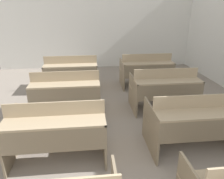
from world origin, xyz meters
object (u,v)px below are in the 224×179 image
(bench_second_right, at_px, (194,121))
(bench_back_left, at_px, (71,72))
(bench_third_left, at_px, (66,91))
(bench_third_right, at_px, (164,88))
(bench_second_left, at_px, (57,129))
(bench_back_right, at_px, (146,69))

(bench_second_right, relative_size, bench_back_left, 1.00)
(bench_third_left, height_order, bench_third_right, same)
(bench_second_left, bearing_deg, bench_back_left, 89.64)
(bench_third_left, height_order, bench_back_right, same)
(bench_third_left, distance_m, bench_back_right, 2.40)
(bench_second_right, distance_m, bench_third_left, 2.39)
(bench_second_right, bearing_deg, bench_back_right, 89.97)
(bench_third_left, xyz_separation_m, bench_back_left, (0.01, 1.37, 0.00))
(bench_second_left, bearing_deg, bench_back_right, 54.88)
(bench_second_right, bearing_deg, bench_back_left, 125.30)
(bench_back_left, bearing_deg, bench_second_left, -90.36)
(bench_third_right, bearing_deg, bench_second_right, -90.49)
(bench_third_right, relative_size, bench_back_right, 1.00)
(bench_third_left, xyz_separation_m, bench_third_right, (1.96, -0.02, 0.00))
(bench_third_left, bearing_deg, bench_back_right, 35.38)
(bench_back_left, bearing_deg, bench_second_right, -54.70)
(bench_second_left, bearing_deg, bench_second_right, 0.63)
(bench_second_right, xyz_separation_m, bench_back_left, (-1.94, 2.74, 0.00))
(bench_third_right, xyz_separation_m, bench_back_right, (-0.01, 1.41, 0.00))
(bench_second_right, height_order, bench_third_right, same)
(bench_back_left, bearing_deg, bench_third_right, -35.40)
(bench_third_left, relative_size, bench_back_right, 1.00)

